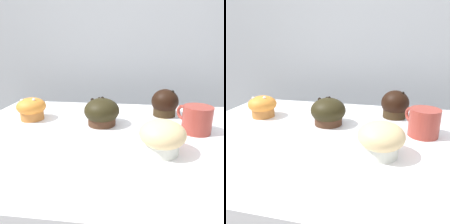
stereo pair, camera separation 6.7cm
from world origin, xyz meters
The scene contains 6 objects.
wall_back centered at (0.00, 0.60, 0.90)m, with size 3.20×0.10×1.80m, color #B2B7BC.
muffin_front_center centered at (-0.33, 0.10, 0.95)m, with size 0.10×0.10×0.08m.
muffin_back_left centered at (0.11, 0.19, 0.96)m, with size 0.09×0.09×0.09m.
muffin_back_right centered at (0.08, -0.09, 0.95)m, with size 0.11×0.11×0.08m.
muffin_front_left centered at (-0.09, 0.07, 0.95)m, with size 0.11×0.11×0.09m.
coffee_cup centered at (0.19, 0.05, 0.95)m, with size 0.09×0.11×0.08m.
Camera 1 is at (0.02, -0.56, 1.16)m, focal length 35.00 mm.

